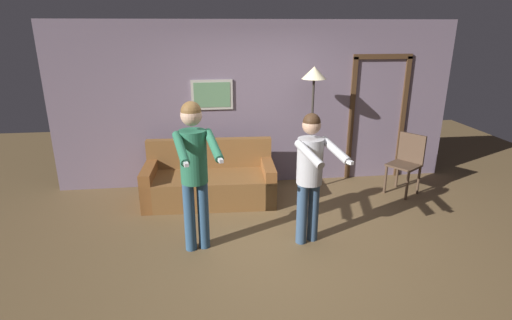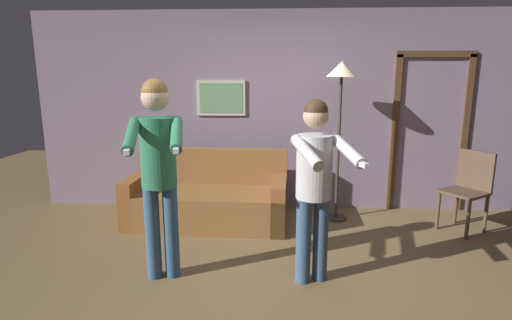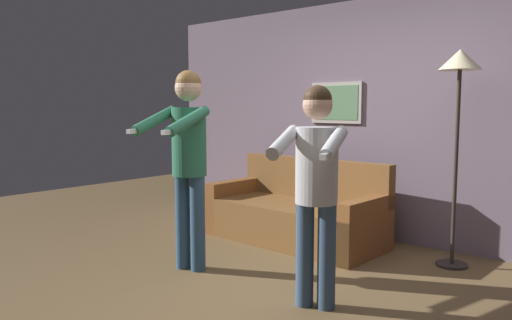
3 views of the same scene
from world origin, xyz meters
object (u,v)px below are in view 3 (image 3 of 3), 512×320
object	(u,v)px
person_standing_left	(188,150)
torchiere_lamp	(459,82)
person_standing_right	(316,177)
couch	(296,215)

from	to	relation	value
person_standing_left	torchiere_lamp	bearing A→B (deg)	42.46
torchiere_lamp	person_standing_left	world-z (taller)	torchiere_lamp
person_standing_left	person_standing_right	size ratio (longest dim) A/B	1.10
couch	person_standing_right	bearing A→B (deg)	-50.42
torchiere_lamp	person_standing_left	xyz separation A→B (m)	(-1.75, -1.60, -0.58)
person_standing_left	person_standing_right	world-z (taller)	person_standing_left
couch	torchiere_lamp	size ratio (longest dim) A/B	1.00
torchiere_lamp	person_standing_left	bearing A→B (deg)	-137.54
torchiere_lamp	person_standing_left	distance (m)	2.45
couch	person_standing_left	xyz separation A→B (m)	(-0.17, -1.39, 0.79)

